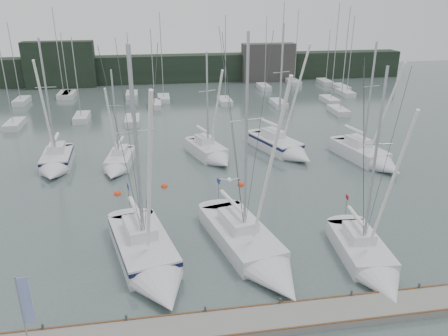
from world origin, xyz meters
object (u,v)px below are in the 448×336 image
object	(u,v)px
buoy_a	(164,187)
dock_banner	(25,304)
sailboat_near_left	(150,262)
sailboat_mid_d	(284,148)
sailboat_mid_c	(212,154)
sailboat_mid_e	(371,158)
sailboat_mid_b	(118,165)
sailboat_mid_a	(56,164)
sailboat_near_right	(370,264)
buoy_b	(241,185)
sailboat_near_center	(257,255)
buoy_c	(117,194)

from	to	relation	value
buoy_a	dock_banner	world-z (taller)	dock_banner
sailboat_near_left	sailboat_mid_d	bearing A→B (deg)	39.75
sailboat_mid_d	sailboat_mid_c	bearing A→B (deg)	163.25
sailboat_mid_e	sailboat_mid_b	bearing A→B (deg)	161.86
sailboat_mid_c	sailboat_mid_a	bearing A→B (deg)	163.25
sailboat_mid_a	sailboat_mid_d	xyz separation A→B (m)	(22.78, 0.77, 0.02)
sailboat_mid_c	buoy_a	distance (m)	7.83
sailboat_near_right	buoy_a	xyz separation A→B (m)	(-11.87, 14.53, -0.50)
sailboat_mid_a	sailboat_mid_c	xyz separation A→B (m)	(15.09, 0.32, -0.04)
buoy_b	sailboat_mid_b	bearing A→B (deg)	153.14
sailboat_near_center	sailboat_mid_e	size ratio (longest dim) A/B	1.19
sailboat_mid_d	sailboat_mid_e	xyz separation A→B (m)	(7.57, -4.15, -0.04)
sailboat_mid_b	sailboat_mid_e	xyz separation A→B (m)	(24.53, -2.51, 0.12)
sailboat_near_right	sailboat_mid_c	size ratio (longest dim) A/B	1.15
sailboat_mid_a	buoy_a	world-z (taller)	sailboat_mid_a
sailboat_near_left	buoy_c	bearing A→B (deg)	89.58
sailboat_near_center	sailboat_mid_c	distance (m)	18.48
sailboat_mid_a	sailboat_mid_e	distance (m)	30.54
buoy_a	sailboat_near_left	bearing A→B (deg)	-95.79
dock_banner	sailboat_mid_e	bearing A→B (deg)	35.85
sailboat_near_left	buoy_c	world-z (taller)	sailboat_near_left
sailboat_near_left	dock_banner	distance (m)	8.01
sailboat_mid_a	sailboat_mid_c	bearing A→B (deg)	-1.45
buoy_a	sailboat_mid_d	bearing A→B (deg)	26.72
sailboat_near_center	buoy_b	world-z (taller)	sailboat_near_center
sailboat_near_center	sailboat_mid_e	world-z (taller)	sailboat_near_center
sailboat_near_left	dock_banner	size ratio (longest dim) A/B	3.82
sailboat_mid_c	buoy_b	world-z (taller)	sailboat_mid_c
sailboat_mid_d	buoy_a	world-z (taller)	sailboat_mid_d
buoy_b	buoy_c	bearing A→B (deg)	-179.18
sailboat_mid_d	dock_banner	distance (m)	31.19
sailboat_mid_c	sailboat_mid_e	distance (m)	15.71
sailboat_mid_a	buoy_c	bearing A→B (deg)	-49.67
sailboat_near_right	dock_banner	size ratio (longest dim) A/B	3.49
sailboat_near_center	sailboat_mid_b	world-z (taller)	sailboat_near_center
sailboat_near_left	sailboat_mid_d	xyz separation A→B (m)	(13.99, 18.80, 0.02)
dock_banner	sailboat_mid_c	bearing A→B (deg)	62.86
sailboat_near_center	sailboat_mid_d	world-z (taller)	sailboat_near_center
buoy_b	dock_banner	distance (m)	21.91
sailboat_near_center	sailboat_near_right	xyz separation A→B (m)	(6.56, -2.02, -0.04)
sailboat_mid_a	dock_banner	distance (m)	23.80
sailboat_mid_b	buoy_c	bearing A→B (deg)	-79.76
sailboat_near_center	sailboat_mid_a	size ratio (longest dim) A/B	1.15
buoy_c	dock_banner	world-z (taller)	dock_banner
sailboat_near_center	sailboat_mid_e	xyz separation A→B (m)	(14.99, 14.77, 0.08)
sailboat_mid_e	sailboat_near_right	bearing A→B (deg)	-128.98
sailboat_mid_d	dock_banner	bearing A→B (deg)	-148.87
sailboat_near_center	buoy_c	distance (m)	14.86
sailboat_mid_d	sailboat_mid_e	size ratio (longest dim) A/B	1.12
buoy_b	buoy_a	bearing A→B (deg)	173.57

